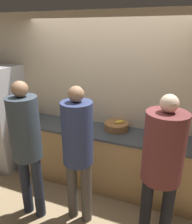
{
  "coord_description": "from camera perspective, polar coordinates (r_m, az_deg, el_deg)",
  "views": [
    {
      "loc": [
        1.0,
        -2.43,
        2.33
      ],
      "look_at": [
        0.0,
        0.13,
        1.3
      ],
      "focal_mm": 35.0,
      "sensor_mm": 36.0,
      "label": 1
    }
  ],
  "objects": [
    {
      "name": "ground_plane",
      "position": [
        3.51,
        -0.86,
        -21.05
      ],
      "size": [
        14.0,
        14.0,
        0.0
      ],
      "primitive_type": "plane",
      "color": "#9E8460"
    },
    {
      "name": "wall_back",
      "position": [
        3.37,
        3.02,
        2.72
      ],
      "size": [
        5.2,
        0.06,
        2.6
      ],
      "color": "#C6B293",
      "rests_on": "ground_plane"
    },
    {
      "name": "counter",
      "position": [
        3.48,
        1.24,
        -11.72
      ],
      "size": [
        2.78,
        0.6,
        0.95
      ],
      "color": "tan",
      "rests_on": "ground_plane"
    },
    {
      "name": "person_left",
      "position": [
        2.76,
        -17.75,
        -7.13
      ],
      "size": [
        0.36,
        0.36,
        1.82
      ],
      "color": "#232838",
      "rests_on": "ground_plane"
    },
    {
      "name": "person_center",
      "position": [
        2.58,
        -4.78,
        -8.7
      ],
      "size": [
        0.36,
        0.36,
        1.78
      ],
      "color": "#4C4742",
      "rests_on": "ground_plane"
    },
    {
      "name": "person_right",
      "position": [
        2.38,
        16.99,
        -11.41
      ],
      "size": [
        0.42,
        0.42,
        1.78
      ],
      "color": "black",
      "rests_on": "ground_plane"
    },
    {
      "name": "fruit_bowl",
      "position": [
        3.24,
        5.33,
        -3.68
      ],
      "size": [
        0.35,
        0.35,
        0.15
      ],
      "color": "brown",
      "rests_on": "counter"
    },
    {
      "name": "utensil_crock",
      "position": [
        3.92,
        -15.65,
        0.14
      ],
      "size": [
        0.12,
        0.12,
        0.25
      ],
      "color": "#ADA393",
      "rests_on": "counter"
    },
    {
      "name": "bottle_red",
      "position": [
        2.89,
        19.15,
        -7.73
      ],
      "size": [
        0.05,
        0.05,
        0.17
      ],
      "color": "red",
      "rests_on": "counter"
    },
    {
      "name": "bottle_green",
      "position": [
        3.05,
        14.33,
        -5.59
      ],
      "size": [
        0.05,
        0.05,
        0.17
      ],
      "color": "#236033",
      "rests_on": "counter"
    },
    {
      "name": "cup_yellow",
      "position": [
        3.17,
        19.13,
        -5.56
      ],
      "size": [
        0.08,
        0.08,
        0.1
      ],
      "color": "gold",
      "rests_on": "counter"
    }
  ]
}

